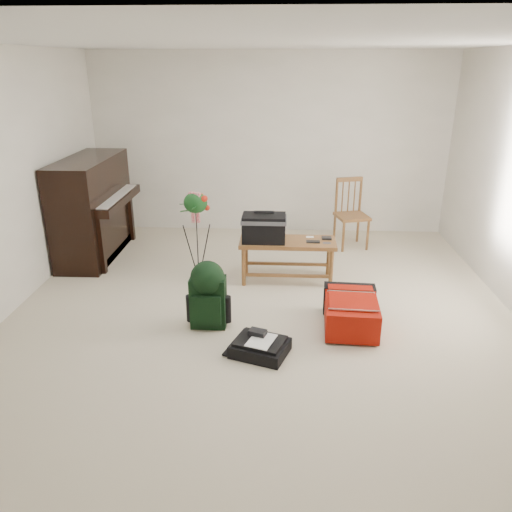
# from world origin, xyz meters

# --- Properties ---
(floor) EXTENTS (5.00, 5.50, 0.01)m
(floor) POSITION_xyz_m (0.00, 0.00, 0.00)
(floor) COLOR #BFB599
(floor) RESTS_ON ground
(ceiling) EXTENTS (5.00, 5.50, 0.01)m
(ceiling) POSITION_xyz_m (0.00, 0.00, 2.50)
(ceiling) COLOR white
(ceiling) RESTS_ON wall_back
(wall_back) EXTENTS (5.00, 0.04, 2.50)m
(wall_back) POSITION_xyz_m (0.00, 2.75, 1.25)
(wall_back) COLOR white
(wall_back) RESTS_ON floor
(piano) EXTENTS (0.71, 1.50, 1.25)m
(piano) POSITION_xyz_m (-2.19, 1.60, 0.60)
(piano) COLOR black
(piano) RESTS_ON floor
(bench) EXTENTS (1.07, 0.43, 0.82)m
(bench) POSITION_xyz_m (0.07, 0.88, 0.58)
(bench) COLOR brown
(bench) RESTS_ON floor
(dining_chair) EXTENTS (0.48, 0.48, 0.92)m
(dining_chair) POSITION_xyz_m (1.12, 2.09, 0.45)
(dining_chair) COLOR brown
(dining_chair) RESTS_ON floor
(red_suitcase) EXTENTS (0.52, 0.74, 0.30)m
(red_suitcase) POSITION_xyz_m (0.85, -0.11, 0.16)
(red_suitcase) COLOR #B91907
(red_suitcase) RESTS_ON floor
(black_duffel) EXTENTS (0.55, 0.49, 0.19)m
(black_duffel) POSITION_xyz_m (0.02, -0.66, 0.07)
(black_duffel) COLOR black
(black_duffel) RESTS_ON floor
(green_backpack) EXTENTS (0.33, 0.32, 0.65)m
(green_backpack) POSITION_xyz_m (-0.49, -0.20, 0.36)
(green_backpack) COLOR black
(green_backpack) RESTS_ON floor
(flower_stand) EXTENTS (0.43, 0.43, 1.07)m
(flower_stand) POSITION_xyz_m (-0.75, 0.84, 0.52)
(flower_stand) COLOR black
(flower_stand) RESTS_ON floor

